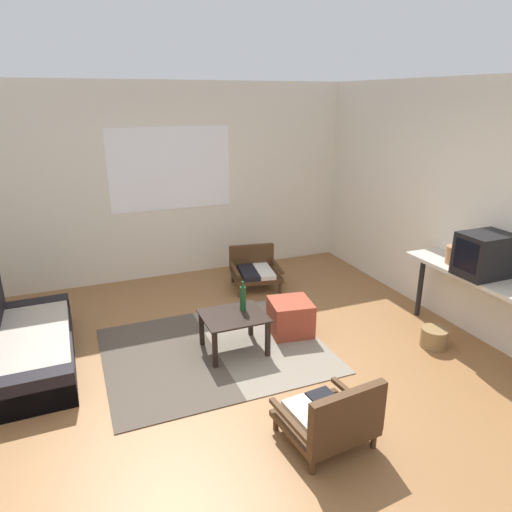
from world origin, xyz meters
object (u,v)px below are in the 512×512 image
Objects in this scene: coffee_table at (234,322)px; armchair_by_window at (255,268)px; console_shelf at (471,279)px; wicker_basket at (434,338)px; couch at (22,346)px; crt_television at (485,255)px; clay_vase at (455,254)px; ottoman_orange at (290,317)px; armchair_striped_foreground at (331,418)px; glass_bottle at (243,298)px.

armchair_by_window reaches higher than coffee_table.
wicker_basket is (-0.35, 0.04, -0.62)m from console_shelf.
couch is 3.49× the size of crt_television.
clay_vase reaches higher than couch.
ottoman_orange is at bearing 146.60° from wicker_basket.
crt_television is 1.86× the size of wicker_basket.
wicker_basket is at bearing -19.91° from coffee_table.
armchair_by_window is at bearing 78.33° from armchair_striped_foreground.
ottoman_orange is 0.29× the size of console_shelf.
armchair_by_window is 1.06× the size of armchair_striped_foreground.
couch is 1.18× the size of console_shelf.
armchair_striped_foreground is at bearing -82.41° from coffee_table.
clay_vase is 1.15× the size of wicker_basket.
crt_television is 1.00m from wicker_basket.
ottoman_orange is (0.50, 1.69, -0.05)m from armchair_striped_foreground.
coffee_table is 2.57m from crt_television.
armchair_by_window is 1.41m from ottoman_orange.
glass_bottle is at bearing 165.27° from clay_vase.
armchair_by_window is 1.42× the size of crt_television.
console_shelf is 2.95× the size of crt_television.
crt_television is (1.61, -0.99, 0.84)m from ottoman_orange.
armchair_by_window is at bearing 116.66° from wicker_basket.
couch is 5.64× the size of clay_vase.
clay_vase is at bearing -14.73° from glass_bottle.
crt_television is 1.62× the size of clay_vase.
couch is 2.72m from ottoman_orange.
armchair_by_window is 2.51m from wicker_basket.
clay_vase is (2.11, 1.06, 0.68)m from armchair_striped_foreground.
armchair_striped_foreground is 2.17× the size of glass_bottle.
couch is 2.58× the size of armchair_striped_foreground.
armchair_striped_foreground is at bearing -153.26° from clay_vase.
couch is 4.05× the size of ottoman_orange.
armchair_by_window is 1.66× the size of ottoman_orange.
console_shelf is (2.11, 0.82, 0.48)m from armchair_striped_foreground.
armchair_striped_foreground is at bearing -158.85° from console_shelf.
crt_television reaches higher than clay_vase.
coffee_table is at bearing -119.03° from armchair_by_window.
armchair_by_window is at bearing 60.97° from coffee_table.
crt_television is at bearing -91.49° from console_shelf.
armchair_by_window is 2.59m from clay_vase.
console_shelf is at bearing -57.12° from armchair_by_window.
crt_television is at bearing -58.52° from armchair_by_window.
crt_television reaches higher than glass_bottle.
couch is 6.48× the size of wicker_basket.
wicker_basket is at bearing -23.12° from glass_bottle.
clay_vase is at bearing -12.25° from coffee_table.
console_shelf is 0.71m from wicker_basket.
couch is at bearing 171.71° from ottoman_orange.
armchair_striped_foreground is (0.21, -1.57, -0.09)m from coffee_table.
crt_television is at bearing 18.26° from armchair_striped_foreground.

